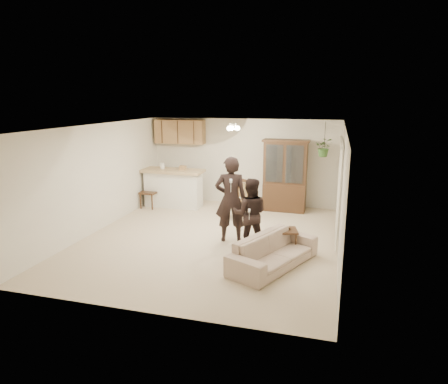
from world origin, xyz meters
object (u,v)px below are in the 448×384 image
(sofa, at_px, (274,248))
(adult, at_px, (231,201))
(china_hutch, at_px, (285,176))
(chair_hutch_left, at_px, (237,208))
(chair_hutch_right, at_px, (293,200))
(side_table, at_px, (285,241))
(chair_bar, at_px, (150,198))
(child, at_px, (250,217))

(sofa, relative_size, adult, 1.04)
(china_hutch, distance_m, chair_hutch_left, 1.71)
(sofa, bearing_deg, chair_hutch_right, 25.70)
(chair_hutch_left, bearing_deg, chair_hutch_right, 81.58)
(adult, height_order, chair_hutch_left, adult)
(adult, height_order, side_table, adult)
(china_hutch, xyz_separation_m, chair_bar, (-3.75, -0.73, -0.69))
(side_table, distance_m, chair_hutch_left, 2.48)
(child, relative_size, chair_bar, 1.32)
(adult, distance_m, china_hutch, 2.86)
(china_hutch, distance_m, chair_bar, 3.88)
(side_table, bearing_deg, child, 176.10)
(chair_bar, xyz_separation_m, chair_hutch_left, (2.68, -0.40, 0.00))
(sofa, xyz_separation_m, china_hutch, (-0.30, 3.85, 0.61))
(china_hutch, distance_m, chair_hutch_right, 0.75)
(chair_bar, distance_m, chair_hutch_right, 4.08)
(adult, height_order, chair_bar, adult)
(adult, xyz_separation_m, chair_hutch_left, (-0.25, 1.60, -0.61))
(chair_hutch_right, bearing_deg, child, 49.54)
(chair_bar, bearing_deg, chair_hutch_left, -3.21)
(side_table, bearing_deg, adult, 163.48)
(chair_bar, height_order, chair_hutch_right, chair_bar)
(sofa, xyz_separation_m, child, (-0.62, 0.79, 0.31))
(adult, bearing_deg, china_hutch, -121.71)
(adult, bearing_deg, chair_hutch_left, -96.24)
(child, relative_size, chair_hutch_right, 1.39)
(child, distance_m, chair_hutch_right, 3.27)
(child, distance_m, side_table, 0.86)
(sofa, height_order, side_table, sofa)
(china_hutch, bearing_deg, child, -94.90)
(sofa, xyz_separation_m, chair_hutch_left, (-1.37, 2.72, -0.07))
(side_table, distance_m, chair_hutch_right, 3.26)
(side_table, height_order, chair_hutch_right, chair_hutch_right)
(china_hutch, relative_size, chair_hutch_left, 1.90)
(china_hutch, height_order, side_table, china_hutch)
(sofa, bearing_deg, child, 62.96)
(adult, bearing_deg, side_table, 148.54)
(china_hutch, xyz_separation_m, chair_hutch_left, (-1.07, -1.14, -0.69))
(side_table, bearing_deg, chair_hutch_left, 127.20)
(sofa, relative_size, chair_hutch_left, 1.80)
(chair_hutch_left, bearing_deg, china_hutch, 83.75)
(side_table, xyz_separation_m, chair_hutch_left, (-1.50, 1.97, 0.04))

